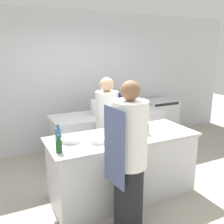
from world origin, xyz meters
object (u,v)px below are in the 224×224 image
at_px(bottle_sauce, 107,129).
at_px(bowl_ceramic_blue, 132,139).
at_px(bowl_mixing_large, 98,140).
at_px(stockpot, 97,107).
at_px(chef_at_stove, 107,127).
at_px(bottle_wine, 59,146).
at_px(bottle_olive_oil, 125,127).
at_px(bottle_cooking_oil, 146,129).
at_px(oven_range, 158,119).
at_px(bottle_vinegar, 58,134).
at_px(chef_at_prep_near, 129,160).
at_px(cup, 131,123).
at_px(bowl_prep_small, 71,140).

bearing_deg(bottle_sauce, bowl_ceramic_blue, -47.07).
xyz_separation_m(bowl_mixing_large, stockpot, (0.55, 1.33, 0.10)).
bearing_deg(chef_at_stove, bottle_wine, -58.68).
height_order(bottle_olive_oil, bottle_cooking_oil, bottle_olive_oil).
xyz_separation_m(oven_range, bottle_vinegar, (-2.72, -1.53, 0.53)).
bearing_deg(bottle_sauce, bowl_mixing_large, -153.37).
relative_size(chef_at_stove, bottle_sauce, 5.08).
height_order(bowl_ceramic_blue, stockpot, stockpot).
bearing_deg(bowl_mixing_large, oven_range, 38.91).
bearing_deg(stockpot, oven_range, 16.94).
height_order(bottle_olive_oil, stockpot, stockpot).
bearing_deg(bowl_ceramic_blue, bottle_cooking_oil, 28.04).
bearing_deg(chef_at_prep_near, bottle_vinegar, 24.68).
height_order(bottle_vinegar, bottle_cooking_oil, bottle_vinegar).
xyz_separation_m(oven_range, chef_at_stove, (-1.81, -1.07, 0.35)).
distance_m(bottle_olive_oil, bottle_cooking_oil, 0.30).
xyz_separation_m(chef_at_prep_near, stockpot, (0.42, 1.88, 0.17)).
bearing_deg(bottle_vinegar, cup, 4.54).
bearing_deg(bottle_cooking_oil, bowl_prep_small, 170.65).
xyz_separation_m(bottle_wine, bowl_prep_small, (0.22, 0.28, -0.05)).
bearing_deg(cup, chef_at_stove, 121.90).
bearing_deg(bowl_prep_small, chef_at_prep_near, -59.85).
xyz_separation_m(bottle_olive_oil, bowl_mixing_large, (-0.50, -0.20, -0.05)).
bearing_deg(bowl_mixing_large, bottle_olive_oil, 21.55).
height_order(bowl_mixing_large, bowl_ceramic_blue, same).
xyz_separation_m(chef_at_stove, bottle_sauce, (-0.33, -0.71, 0.22)).
height_order(bottle_vinegar, bowl_mixing_large, bottle_vinegar).
height_order(bottle_vinegar, bottle_wine, same).
xyz_separation_m(bottle_wine, bottle_cooking_oil, (1.25, 0.11, -0.01)).
distance_m(chef_at_prep_near, bottle_cooking_oil, 0.83).
bearing_deg(bottle_olive_oil, bottle_wine, -164.11).
height_order(chef_at_stove, bottle_wine, chef_at_stove).
relative_size(oven_range, bottle_wine, 4.45).
bearing_deg(bottle_sauce, bowl_prep_small, 168.01).
bearing_deg(bottle_sauce, bottle_olive_oil, 18.77).
bearing_deg(chef_at_prep_near, bottle_wine, 47.24).
distance_m(chef_at_stove, bottle_wine, 1.36).
height_order(bottle_olive_oil, bottle_vinegar, bottle_olive_oil).
relative_size(bottle_wine, stockpot, 0.80).
xyz_separation_m(bottle_cooking_oil, cup, (0.00, 0.40, -0.03)).
bearing_deg(bottle_sauce, bottle_wine, -165.53).
xyz_separation_m(oven_range, bottle_olive_oil, (-1.81, -1.66, 0.53)).
bearing_deg(bottle_olive_oil, bottle_vinegar, 171.86).
bearing_deg(chef_at_stove, bottle_cooking_oil, 6.70).
distance_m(bowl_prep_small, stockpot, 1.43).
xyz_separation_m(bowl_ceramic_blue, stockpot, (0.15, 1.49, 0.10)).
distance_m(chef_at_stove, bowl_mixing_large, 0.95).
bearing_deg(oven_range, bottle_vinegar, -150.60).
bearing_deg(bottle_olive_oil, bottle_cooking_oil, -38.15).
bearing_deg(bottle_olive_oil, oven_range, 42.65).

